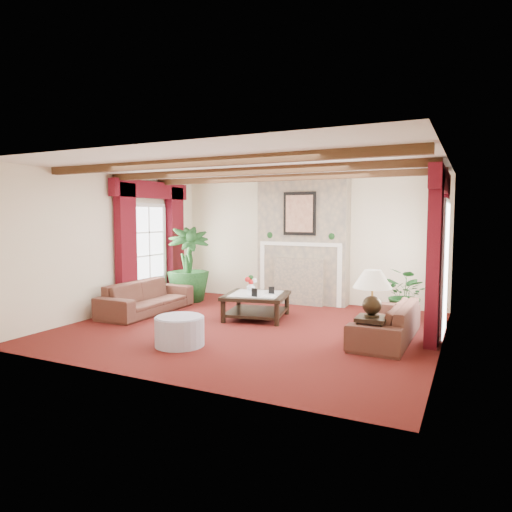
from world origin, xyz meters
The scene contains 23 objects.
floor centered at (0.00, 0.00, 0.00)m, with size 6.00×6.00×0.00m, color #47100C.
ceiling centered at (0.00, 0.00, 2.70)m, with size 6.00×6.00×0.00m, color white.
back_wall centered at (0.00, 2.75, 1.35)m, with size 6.00×0.02×2.70m, color beige.
left_wall centered at (-3.00, 0.00, 1.35)m, with size 0.02×5.50×2.70m, color beige.
right_wall centered at (3.00, 0.00, 1.35)m, with size 0.02×5.50×2.70m, color beige.
ceiling_beams centered at (0.00, 0.00, 2.64)m, with size 6.00×3.00×0.12m, color #322010, non-canonical shape.
fireplace centered at (0.00, 2.55, 2.70)m, with size 2.00×0.52×2.70m, color tan, non-canonical shape.
french_door_left centered at (-2.97, 1.00, 2.13)m, with size 0.10×1.10×2.16m, color white, non-canonical shape.
french_door_right centered at (2.97, 1.00, 2.13)m, with size 0.10×1.10×2.16m, color white, non-canonical shape.
curtains_left centered at (-2.86, 1.00, 2.55)m, with size 0.20×2.40×2.55m, color #4A0911, non-canonical shape.
curtains_right centered at (2.86, 1.00, 2.55)m, with size 0.20×2.40×2.55m, color #4A0911, non-canonical shape.
sofa_left centered at (-2.40, 0.21, 0.41)m, with size 0.64×2.10×0.82m, color #330E13.
sofa_right centered at (2.19, 0.23, 0.38)m, with size 0.62×1.98×0.77m, color #330E13.
potted_palm centered at (-2.36, 1.61, 0.46)m, with size 1.79×1.86×0.93m, color black.
small_plant centered at (2.30, 1.73, 0.37)m, with size 1.25×1.28×0.75m, color black.
coffee_table centered at (-0.24, 0.69, 0.23)m, with size 1.12×1.12×0.46m, color black, non-canonical shape.
side_table centered at (2.11, -0.45, 0.24)m, with size 0.41×0.41×0.49m, color black, non-canonical shape.
ottoman centered at (-0.48, -1.41, 0.21)m, with size 0.72×0.72×0.42m, color #9796AA.
table_lamp centered at (2.11, -0.45, 0.83)m, with size 0.54×0.54×0.68m, color black, non-canonical shape.
flower_vase centered at (-0.50, 1.00, 0.54)m, with size 0.21×0.22×0.17m, color silver.
book centered at (-0.01, 0.49, 0.59)m, with size 0.20×0.03×0.27m, color black.
photo_frame_a centered at (-0.12, 0.38, 0.54)m, with size 0.12×0.02×0.16m, color black, non-canonical shape.
photo_frame_b centered at (0.02, 0.80, 0.53)m, with size 0.11×0.02×0.14m, color black, non-canonical shape.
Camera 1 is at (3.38, -6.84, 1.90)m, focal length 32.00 mm.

